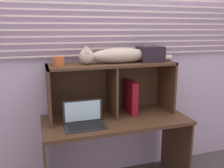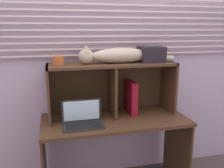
{
  "view_description": "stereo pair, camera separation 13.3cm",
  "coord_description": "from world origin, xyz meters",
  "px_view_note": "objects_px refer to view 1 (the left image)",
  "views": [
    {
      "loc": [
        -0.65,
        -1.71,
        1.49
      ],
      "look_at": [
        0.0,
        0.33,
        1.0
      ],
      "focal_mm": 38.97,
      "sensor_mm": 36.0,
      "label": 1
    },
    {
      "loc": [
        -0.52,
        -1.74,
        1.49
      ],
      "look_at": [
        0.0,
        0.33,
        1.0
      ],
      "focal_mm": 38.97,
      "sensor_mm": 36.0,
      "label": 2
    }
  ],
  "objects_px": {
    "cat": "(116,56)",
    "binder_upright": "(130,97)",
    "storage_box": "(150,54)",
    "book_stack": "(85,114)",
    "small_basket": "(59,61)",
    "laptop": "(84,120)"
  },
  "relations": [
    {
      "from": "cat",
      "to": "binder_upright",
      "type": "distance_m",
      "value": 0.42
    },
    {
      "from": "binder_upright",
      "to": "storage_box",
      "type": "height_order",
      "value": "storage_box"
    },
    {
      "from": "book_stack",
      "to": "small_basket",
      "type": "relative_size",
      "value": 2.34
    },
    {
      "from": "cat",
      "to": "laptop",
      "type": "xyz_separation_m",
      "value": [
        -0.34,
        -0.19,
        -0.5
      ]
    },
    {
      "from": "cat",
      "to": "book_stack",
      "type": "height_order",
      "value": "cat"
    },
    {
      "from": "cat",
      "to": "storage_box",
      "type": "xyz_separation_m",
      "value": [
        0.33,
        0.0,
        0.0
      ]
    },
    {
      "from": "laptop",
      "to": "binder_upright",
      "type": "relative_size",
      "value": 1.08
    },
    {
      "from": "laptop",
      "to": "book_stack",
      "type": "xyz_separation_m",
      "value": [
        0.04,
        0.19,
        -0.01
      ]
    },
    {
      "from": "binder_upright",
      "to": "small_basket",
      "type": "height_order",
      "value": "small_basket"
    },
    {
      "from": "binder_upright",
      "to": "storage_box",
      "type": "distance_m",
      "value": 0.44
    },
    {
      "from": "small_basket",
      "to": "cat",
      "type": "bearing_deg",
      "value": -0.0
    },
    {
      "from": "storage_box",
      "to": "cat",
      "type": "bearing_deg",
      "value": -180.0
    },
    {
      "from": "cat",
      "to": "small_basket",
      "type": "relative_size",
      "value": 9.51
    },
    {
      "from": "cat",
      "to": "small_basket",
      "type": "bearing_deg",
      "value": 180.0
    },
    {
      "from": "cat",
      "to": "small_basket",
      "type": "distance_m",
      "value": 0.51
    },
    {
      "from": "laptop",
      "to": "storage_box",
      "type": "bearing_deg",
      "value": 15.57
    },
    {
      "from": "cat",
      "to": "small_basket",
      "type": "xyz_separation_m",
      "value": [
        -0.5,
        0.0,
        -0.03
      ]
    },
    {
      "from": "binder_upright",
      "to": "storage_box",
      "type": "bearing_deg",
      "value": 0.0
    },
    {
      "from": "storage_box",
      "to": "laptop",
      "type": "bearing_deg",
      "value": -164.43
    },
    {
      "from": "binder_upright",
      "to": "small_basket",
      "type": "xyz_separation_m",
      "value": [
        -0.65,
        0.0,
        0.36
      ]
    },
    {
      "from": "storage_box",
      "to": "small_basket",
      "type": "bearing_deg",
      "value": 180.0
    },
    {
      "from": "binder_upright",
      "to": "book_stack",
      "type": "bearing_deg",
      "value": -179.91
    }
  ]
}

